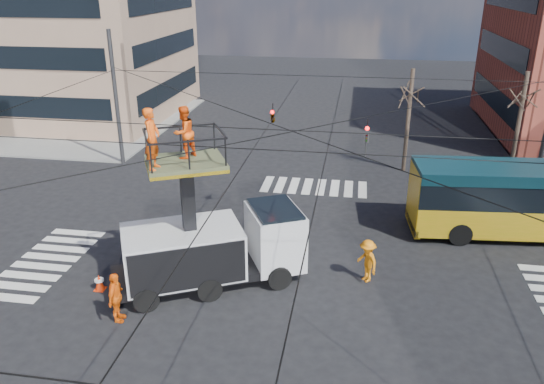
{
  "coord_description": "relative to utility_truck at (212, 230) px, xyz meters",
  "views": [
    {
      "loc": [
        2.08,
        -17.08,
        10.71
      ],
      "look_at": [
        -0.98,
        1.64,
        2.99
      ],
      "focal_mm": 35.0,
      "sensor_mm": 36.0,
      "label": 1
    }
  ],
  "objects": [
    {
      "name": "tree_a",
      "position": [
        7.88,
        13.86,
        2.46
      ],
      "size": [
        2.0,
        2.0,
        6.0
      ],
      "color": "#382B21",
      "rests_on": "ground"
    },
    {
      "name": "overhead_network",
      "position": [
        2.81,
        0.76,
        2.12
      ],
      "size": [
        24.24,
        24.24,
        8.0
      ],
      "color": "#2D2D30",
      "rests_on": "ground"
    },
    {
      "name": "traffic_cone",
      "position": [
        -4.01,
        -1.21,
        -1.85
      ],
      "size": [
        0.36,
        0.36,
        0.62
      ],
      "primitive_type": "cone",
      "color": "red",
      "rests_on": "ground"
    },
    {
      "name": "tree_b",
      "position": [
        13.88,
        13.86,
        2.46
      ],
      "size": [
        2.0,
        2.0,
        6.0
      ],
      "color": "#382B21",
      "rests_on": "ground"
    },
    {
      "name": "sidewalk_nw",
      "position": [
        -18.12,
        21.36,
        -2.1
      ],
      "size": [
        18.0,
        18.0,
        0.12
      ],
      "primitive_type": "cube",
      "color": "slate",
      "rests_on": "ground"
    },
    {
      "name": "ground",
      "position": [
        2.88,
        0.36,
        -2.16
      ],
      "size": [
        120.0,
        120.0,
        0.0
      ],
      "primitive_type": "plane",
      "color": "black",
      "rests_on": "ground"
    },
    {
      "name": "flagger",
      "position": [
        5.67,
        1.01,
        -1.32
      ],
      "size": [
        1.13,
        1.26,
        1.69
      ],
      "primitive_type": "imported",
      "rotation": [
        0.0,
        0.0,
        -0.98
      ],
      "color": "orange",
      "rests_on": "ground"
    },
    {
      "name": "worker_ground",
      "position": [
        -2.53,
        -2.89,
        -1.27
      ],
      "size": [
        0.52,
        1.08,
        1.79
      ],
      "primitive_type": "imported",
      "rotation": [
        0.0,
        0.0,
        1.65
      ],
      "color": "orange",
      "rests_on": "ground"
    },
    {
      "name": "crosswalks",
      "position": [
        2.88,
        0.36,
        -2.15
      ],
      "size": [
        22.4,
        22.4,
        0.02
      ],
      "primitive_type": null,
      "color": "silver",
      "rests_on": "ground"
    },
    {
      "name": "utility_truck",
      "position": [
        0.0,
        0.0,
        0.0
      ],
      "size": [
        7.29,
        5.17,
        6.93
      ],
      "rotation": [
        0.0,
        0.0,
        0.46
      ],
      "color": "black",
      "rests_on": "ground"
    }
  ]
}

